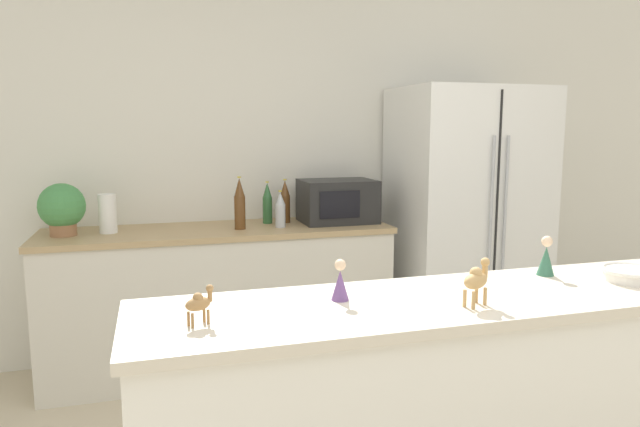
{
  "coord_description": "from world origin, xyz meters",
  "views": [
    {
      "loc": [
        -0.8,
        -1.13,
        1.52
      ],
      "look_at": [
        -0.04,
        1.44,
        1.12
      ],
      "focal_mm": 32.0,
      "sensor_mm": 36.0,
      "label": 1
    }
  ],
  "objects_px": {
    "microwave": "(337,201)",
    "back_bottle_3": "(267,203)",
    "paper_towel_roll": "(108,214)",
    "fruit_bowl": "(633,273)",
    "camel_figurine_second": "(477,279)",
    "camel_figurine": "(199,303)",
    "wise_man_figurine_purple": "(546,258)",
    "potted_plant": "(62,208)",
    "refrigerator": "(466,220)",
    "back_bottle_1": "(240,204)",
    "wise_man_figurine_crimson": "(340,283)",
    "back_bottle_2": "(285,202)",
    "back_bottle_0": "(280,210)"
  },
  "relations": [
    {
      "from": "refrigerator",
      "to": "back_bottle_0",
      "type": "bearing_deg",
      "value": 179.91
    },
    {
      "from": "back_bottle_3",
      "to": "camel_figurine_second",
      "type": "xyz_separation_m",
      "value": [
        0.25,
        -2.1,
        0.01
      ]
    },
    {
      "from": "potted_plant",
      "to": "back_bottle_3",
      "type": "distance_m",
      "value": 1.22
    },
    {
      "from": "microwave",
      "to": "fruit_bowl",
      "type": "relative_size",
      "value": 2.15
    },
    {
      "from": "back_bottle_2",
      "to": "wise_man_figurine_purple",
      "type": "xyz_separation_m",
      "value": [
        0.6,
        -1.84,
        -0.01
      ]
    },
    {
      "from": "potted_plant",
      "to": "back_bottle_0",
      "type": "xyz_separation_m",
      "value": [
        1.27,
        -0.08,
        -0.05
      ]
    },
    {
      "from": "wise_man_figurine_crimson",
      "to": "wise_man_figurine_purple",
      "type": "xyz_separation_m",
      "value": [
        0.85,
        0.08,
        0.01
      ]
    },
    {
      "from": "refrigerator",
      "to": "back_bottle_1",
      "type": "bearing_deg",
      "value": 179.75
    },
    {
      "from": "refrigerator",
      "to": "back_bottle_0",
      "type": "height_order",
      "value": "refrigerator"
    },
    {
      "from": "camel_figurine",
      "to": "wise_man_figurine_crimson",
      "type": "height_order",
      "value": "wise_man_figurine_crimson"
    },
    {
      "from": "back_bottle_2",
      "to": "wise_man_figurine_crimson",
      "type": "distance_m",
      "value": 1.94
    },
    {
      "from": "back_bottle_0",
      "to": "back_bottle_2",
      "type": "bearing_deg",
      "value": 67.94
    },
    {
      "from": "paper_towel_roll",
      "to": "back_bottle_2",
      "type": "xyz_separation_m",
      "value": [
        1.09,
        0.08,
        0.02
      ]
    },
    {
      "from": "back_bottle_1",
      "to": "wise_man_figurine_purple",
      "type": "xyz_separation_m",
      "value": [
        0.92,
        -1.67,
        -0.03
      ]
    },
    {
      "from": "back_bottle_1",
      "to": "back_bottle_2",
      "type": "relative_size",
      "value": 1.13
    },
    {
      "from": "camel_figurine_second",
      "to": "potted_plant",
      "type": "bearing_deg",
      "value": 126.3
    },
    {
      "from": "potted_plant",
      "to": "fruit_bowl",
      "type": "distance_m",
      "value": 2.9
    },
    {
      "from": "paper_towel_roll",
      "to": "camel_figurine_second",
      "type": "height_order",
      "value": "paper_towel_roll"
    },
    {
      "from": "back_bottle_3",
      "to": "wise_man_figurine_crimson",
      "type": "relative_size",
      "value": 2.02
    },
    {
      "from": "refrigerator",
      "to": "camel_figurine_second",
      "type": "relative_size",
      "value": 12.11
    },
    {
      "from": "microwave",
      "to": "back_bottle_3",
      "type": "relative_size",
      "value": 1.74
    },
    {
      "from": "refrigerator",
      "to": "fruit_bowl",
      "type": "relative_size",
      "value": 8.05
    },
    {
      "from": "back_bottle_1",
      "to": "back_bottle_3",
      "type": "height_order",
      "value": "back_bottle_1"
    },
    {
      "from": "paper_towel_roll",
      "to": "wise_man_figurine_crimson",
      "type": "relative_size",
      "value": 1.7
    },
    {
      "from": "back_bottle_1",
      "to": "back_bottle_3",
      "type": "distance_m",
      "value": 0.27
    },
    {
      "from": "potted_plant",
      "to": "microwave",
      "type": "height_order",
      "value": "potted_plant"
    },
    {
      "from": "back_bottle_1",
      "to": "paper_towel_roll",
      "type": "bearing_deg",
      "value": 173.18
    },
    {
      "from": "potted_plant",
      "to": "back_bottle_1",
      "type": "xyz_separation_m",
      "value": [
        1.01,
        -0.07,
        -0.01
      ]
    },
    {
      "from": "potted_plant",
      "to": "fruit_bowl",
      "type": "height_order",
      "value": "potted_plant"
    },
    {
      "from": "refrigerator",
      "to": "back_bottle_1",
      "type": "relative_size",
      "value": 5.51
    },
    {
      "from": "paper_towel_roll",
      "to": "microwave",
      "type": "relative_size",
      "value": 0.48
    },
    {
      "from": "microwave",
      "to": "back_bottle_3",
      "type": "xyz_separation_m",
      "value": [
        -0.46,
        0.08,
        -0.01
      ]
    },
    {
      "from": "fruit_bowl",
      "to": "camel_figurine_second",
      "type": "relative_size",
      "value": 1.51
    },
    {
      "from": "microwave",
      "to": "camel_figurine",
      "type": "height_order",
      "value": "microwave"
    },
    {
      "from": "paper_towel_roll",
      "to": "fruit_bowl",
      "type": "height_order",
      "value": "paper_towel_roll"
    },
    {
      "from": "camel_figurine_second",
      "to": "wise_man_figurine_crimson",
      "type": "distance_m",
      "value": 0.43
    },
    {
      "from": "paper_towel_roll",
      "to": "wise_man_figurine_crimson",
      "type": "bearing_deg",
      "value": -65.66
    },
    {
      "from": "back_bottle_3",
      "to": "microwave",
      "type": "bearing_deg",
      "value": -9.7
    },
    {
      "from": "refrigerator",
      "to": "wise_man_figurine_purple",
      "type": "distance_m",
      "value": 1.79
    },
    {
      "from": "refrigerator",
      "to": "paper_towel_roll",
      "type": "relative_size",
      "value": 7.74
    },
    {
      "from": "refrigerator",
      "to": "potted_plant",
      "type": "bearing_deg",
      "value": 178.24
    },
    {
      "from": "back_bottle_3",
      "to": "wise_man_figurine_purple",
      "type": "distance_m",
      "value": 1.97
    },
    {
      "from": "paper_towel_roll",
      "to": "camel_figurine",
      "type": "xyz_separation_m",
      "value": [
        0.37,
        -1.96,
        0.01
      ]
    },
    {
      "from": "potted_plant",
      "to": "wise_man_figurine_purple",
      "type": "bearing_deg",
      "value": -42.03
    },
    {
      "from": "wise_man_figurine_purple",
      "to": "camel_figurine_second",
      "type": "bearing_deg",
      "value": -150.61
    },
    {
      "from": "wise_man_figurine_crimson",
      "to": "back_bottle_1",
      "type": "bearing_deg",
      "value": 92.11
    },
    {
      "from": "potted_plant",
      "to": "paper_towel_roll",
      "type": "relative_size",
      "value": 1.31
    },
    {
      "from": "refrigerator",
      "to": "back_bottle_2",
      "type": "distance_m",
      "value": 1.26
    },
    {
      "from": "camel_figurine_second",
      "to": "camel_figurine",
      "type": "bearing_deg",
      "value": 175.6
    },
    {
      "from": "back_bottle_2",
      "to": "paper_towel_roll",
      "type": "bearing_deg",
      "value": -175.94
    }
  ]
}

